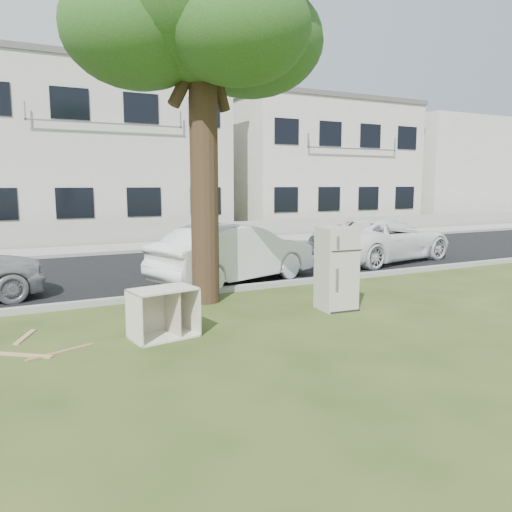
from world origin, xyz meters
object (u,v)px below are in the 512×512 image
cabinet (163,313)px  car_center (235,253)px  car_right (384,239)px  fridge (336,269)px

cabinet → car_center: size_ratio=0.23×
cabinet → car_right: size_ratio=0.21×
fridge → car_center: size_ratio=0.36×
cabinet → car_right: 9.44m
cabinet → car_center: bearing=42.0°
cabinet → fridge: bearing=-5.3°
car_center → car_right: bearing=-97.2°
car_center → fridge: bearing=172.6°
cabinet → car_center: 4.48m
fridge → car_center: fridge is taller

